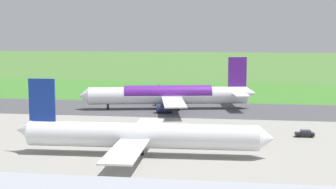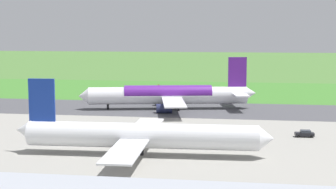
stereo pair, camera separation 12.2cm
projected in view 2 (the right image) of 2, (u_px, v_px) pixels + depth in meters
name	position (u px, v px, depth m)	size (l,w,h in m)	color
ground_plane	(161.00, 109.00, 156.09)	(800.00, 800.00, 0.00)	#477233
runway_asphalt	(161.00, 109.00, 156.09)	(600.00, 30.65, 0.06)	#47474C
apron_concrete	(115.00, 152.00, 100.69)	(440.00, 110.00, 0.05)	gray
grass_verge_foreground	(179.00, 92.00, 198.85)	(600.00, 80.00, 0.04)	#3C782B
airliner_main	(169.00, 95.00, 155.25)	(53.83, 44.33, 15.88)	white
airliner_parked_mid	(140.00, 135.00, 98.00)	(50.16, 40.97, 14.65)	white
service_car_followme	(305.00, 134.00, 115.02)	(4.29, 2.11, 1.62)	black
no_stopping_sign	(159.00, 88.00, 197.62)	(0.60, 0.10, 2.94)	slate
traffic_cone_orange	(139.00, 91.00, 199.23)	(0.40, 0.40, 0.55)	orange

